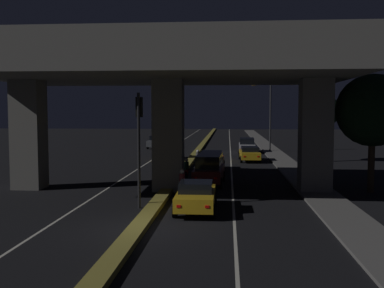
# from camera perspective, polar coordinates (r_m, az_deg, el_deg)

# --- Properties ---
(ground_plane) EXTENTS (200.00, 200.00, 0.00)m
(ground_plane) POSITION_cam_1_polar(r_m,az_deg,el_deg) (17.96, -6.75, -10.73)
(ground_plane) COLOR black
(lane_line_left_inner) EXTENTS (0.12, 126.00, 0.00)m
(lane_line_left_inner) POSITION_cam_1_polar(r_m,az_deg,el_deg) (52.71, -3.25, -0.86)
(lane_line_left_inner) COLOR beige
(lane_line_left_inner) RESTS_ON ground_plane
(lane_line_right_inner) EXTENTS (0.12, 126.00, 0.00)m
(lane_line_right_inner) POSITION_cam_1_polar(r_m,az_deg,el_deg) (52.22, 4.89, -0.91)
(lane_line_right_inner) COLOR beige
(lane_line_right_inner) RESTS_ON ground_plane
(median_divider) EXTENTS (0.70, 126.00, 0.23)m
(median_divider) POSITION_cam_1_polar(r_m,az_deg,el_deg) (52.32, 0.80, -0.76)
(median_divider) COLOR olive
(median_divider) RESTS_ON ground_plane
(sidewalk_right) EXTENTS (2.14, 126.00, 0.12)m
(sidewalk_right) POSITION_cam_1_polar(r_m,az_deg,el_deg) (45.52, 10.94, -1.64)
(sidewalk_right) COLOR #5B5956
(sidewalk_right) RESTS_ON ground_plane
(elevated_overpass) EXTENTS (20.66, 11.75, 9.43)m
(elevated_overpass) POSITION_cam_1_polar(r_m,az_deg,el_deg) (26.15, -3.05, 9.66)
(elevated_overpass) COLOR slate
(elevated_overpass) RESTS_ON ground_plane
(traffic_light_left_of_median) EXTENTS (0.30, 0.49, 5.48)m
(traffic_light_left_of_median) POSITION_cam_1_polar(r_m,az_deg,el_deg) (21.37, -6.74, 1.77)
(traffic_light_left_of_median) COLOR black
(traffic_light_left_of_median) RESTS_ON ground_plane
(street_lamp) EXTENTS (2.28, 0.32, 7.85)m
(street_lamp) POSITION_cam_1_polar(r_m,az_deg,el_deg) (51.95, 9.58, 4.16)
(street_lamp) COLOR #2D2D30
(street_lamp) RESTS_ON ground_plane
(car_taxi_yellow_lead) EXTENTS (1.88, 4.13, 1.39)m
(car_taxi_yellow_lead) POSITION_cam_1_polar(r_m,az_deg,el_deg) (20.82, 0.51, -6.62)
(car_taxi_yellow_lead) COLOR gold
(car_taxi_yellow_lead) RESTS_ON ground_plane
(car_dark_red_second) EXTENTS (2.01, 4.74, 1.89)m
(car_dark_red_second) POSITION_cam_1_polar(r_m,az_deg,el_deg) (28.42, 2.21, -3.14)
(car_dark_red_second) COLOR #591414
(car_dark_red_second) RESTS_ON ground_plane
(car_dark_red_third) EXTENTS (1.97, 4.26, 1.54)m
(car_dark_red_third) POSITION_cam_1_polar(r_m,az_deg,el_deg) (34.96, 2.55, -2.10)
(car_dark_red_third) COLOR #591414
(car_dark_red_third) RESTS_ON ground_plane
(car_taxi_yellow_fourth) EXTENTS (1.96, 4.62, 1.37)m
(car_taxi_yellow_fourth) POSITION_cam_1_polar(r_m,az_deg,el_deg) (41.88, 7.32, -1.18)
(car_taxi_yellow_fourth) COLOR gold
(car_taxi_yellow_fourth) RESTS_ON ground_plane
(car_white_fifth) EXTENTS (2.01, 4.74, 1.63)m
(car_white_fifth) POSITION_cam_1_polar(r_m,az_deg,el_deg) (50.71, 6.98, -0.12)
(car_white_fifth) COLOR silver
(car_white_fifth) RESTS_ON ground_plane
(car_taxi_yellow_lead_oncoming) EXTENTS (2.09, 4.66, 1.47)m
(car_taxi_yellow_lead_oncoming) POSITION_cam_1_polar(r_m,az_deg,el_deg) (42.85, -2.88, -0.97)
(car_taxi_yellow_lead_oncoming) COLOR gold
(car_taxi_yellow_lead_oncoming) RESTS_ON ground_plane
(car_grey_second_oncoming) EXTENTS (2.02, 4.77, 1.56)m
(car_grey_second_oncoming) POSITION_cam_1_polar(r_m,az_deg,el_deg) (56.68, -4.47, 0.30)
(car_grey_second_oncoming) COLOR #515459
(car_grey_second_oncoming) RESTS_ON ground_plane
(motorcycle_white_filtering_near) EXTENTS (0.33, 1.74, 1.43)m
(motorcycle_white_filtering_near) POSITION_cam_1_polar(r_m,az_deg,el_deg) (24.72, -1.26, -5.14)
(motorcycle_white_filtering_near) COLOR black
(motorcycle_white_filtering_near) RESTS_ON ground_plane
(motorcycle_red_filtering_mid) EXTENTS (0.33, 1.95, 1.44)m
(motorcycle_red_filtering_mid) POSITION_cam_1_polar(r_m,az_deg,el_deg) (30.49, -0.70, -3.37)
(motorcycle_red_filtering_mid) COLOR black
(motorcycle_red_filtering_mid) RESTS_ON ground_plane
(motorcycle_black_filtering_far) EXTENTS (0.34, 1.95, 1.51)m
(motorcycle_black_filtering_far) POSITION_cam_1_polar(r_m,az_deg,el_deg) (36.34, 0.74, -2.11)
(motorcycle_black_filtering_far) COLOR black
(motorcycle_black_filtering_far) RESTS_ON ground_plane
(pedestrian_on_sidewalk) EXTENTS (0.33, 0.33, 1.72)m
(pedestrian_on_sidewalk) POSITION_cam_1_polar(r_m,az_deg,el_deg) (28.50, 14.52, -3.26)
(pedestrian_on_sidewalk) COLOR #2D261E
(pedestrian_on_sidewalk) RESTS_ON sidewalk_right
(roadside_tree_kerbside_near) EXTENTS (4.09, 4.09, 6.72)m
(roadside_tree_kerbside_near) POSITION_cam_1_polar(r_m,az_deg,el_deg) (27.25, 21.98, 3.96)
(roadside_tree_kerbside_near) COLOR #38281C
(roadside_tree_kerbside_near) RESTS_ON ground_plane
(roadside_tree_kerbside_mid) EXTENTS (2.91, 2.91, 6.09)m
(roadside_tree_kerbside_mid) POSITION_cam_1_polar(r_m,az_deg,el_deg) (42.59, 16.37, 3.94)
(roadside_tree_kerbside_mid) COLOR #2D2116
(roadside_tree_kerbside_mid) RESTS_ON ground_plane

